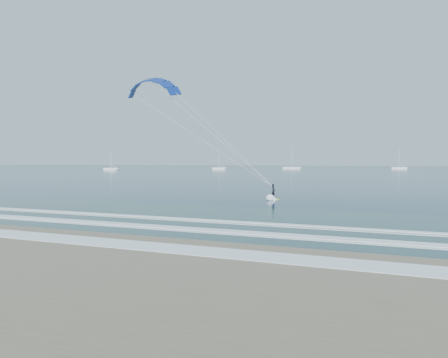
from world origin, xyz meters
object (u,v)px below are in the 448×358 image
sailboat_1 (219,168)px  sailboat_2 (292,168)px  sailboat_0 (111,169)px  kitesurfer_rig (208,131)px  sailboat_3 (399,168)px

sailboat_1 → sailboat_2: (34.22, 37.09, 0.02)m
sailboat_0 → sailboat_1: size_ratio=1.04×
kitesurfer_rig → sailboat_2: 207.35m
sailboat_1 → sailboat_3: 111.37m
sailboat_2 → sailboat_0: bearing=-138.6°
sailboat_3 → sailboat_1: bearing=-150.6°
sailboat_0 → sailboat_1: sailboat_0 is taller
sailboat_0 → sailboat_3: bearing=31.9°
kitesurfer_rig → sailboat_0: 174.80m
sailboat_2 → kitesurfer_rig: bearing=-81.2°
sailboat_0 → sailboat_2: 109.66m
sailboat_0 → sailboat_2: (82.28, 72.50, 0.02)m
kitesurfer_rig → sailboat_0: (-114.02, 132.28, -7.54)m
sailboat_1 → sailboat_3: sailboat_3 is taller
kitesurfer_rig → sailboat_0: bearing=130.8°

